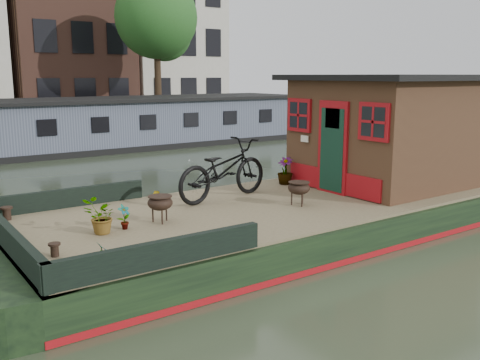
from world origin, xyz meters
TOP-DOWN VIEW (x-y plane):
  - ground at (0.00, 0.00)m, footprint 120.00×120.00m
  - houseboat_hull at (-1.33, 0.00)m, footprint 14.01×4.02m
  - houseboat_deck at (0.00, 0.00)m, footprint 11.80×3.80m
  - bow_bulwark at (-5.07, 0.00)m, footprint 3.00×4.00m
  - cabin at (2.19, 0.00)m, footprint 4.00×3.50m
  - bicycle at (-1.73, 0.83)m, footprint 2.34×1.15m
  - potted_plant_a at (-4.19, -0.05)m, footprint 0.24×0.19m
  - potted_plant_b at (-3.06, 1.04)m, footprint 0.20×0.20m
  - potted_plant_c at (-4.59, -0.08)m, footprint 0.57×0.52m
  - potted_plant_d at (0.20, 1.24)m, footprint 0.45×0.45m
  - potted_plant_e at (-5.11, -1.49)m, footprint 0.14×0.19m
  - brazier_front at (-0.86, -0.43)m, footprint 0.52×0.52m
  - brazier_rear at (-3.53, -0.01)m, footprint 0.48×0.48m
  - bollard_port at (-5.59, 1.63)m, footprint 0.20×0.20m
  - bollard_stbd at (-5.48, -0.72)m, footprint 0.16×0.16m
  - far_houseboat at (0.00, 14.00)m, footprint 20.40×4.40m
  - quay at (0.00, 20.50)m, footprint 60.00×6.00m
  - tree_right at (6.14, 19.07)m, footprint 4.40×4.40m

SIDE VIEW (x-z plane):
  - ground at x=0.00m, z-range 0.00..0.00m
  - houseboat_hull at x=-1.33m, z-range -0.03..0.57m
  - quay at x=0.00m, z-range 0.00..0.90m
  - houseboat_deck at x=0.00m, z-range 0.60..0.65m
  - bollard_stbd at x=-5.48m, z-range 0.65..0.84m
  - bollard_port at x=-5.59m, z-range 0.65..0.88m
  - potted_plant_b at x=-3.06m, z-range 0.65..0.94m
  - potted_plant_e at x=-5.11m, z-range 0.65..0.99m
  - bow_bulwark at x=-5.07m, z-range 0.65..1.00m
  - potted_plant_a at x=-4.19m, z-range 0.65..1.05m
  - brazier_front at x=-0.86m, z-range 0.65..1.10m
  - brazier_rear at x=-3.53m, z-range 0.65..1.10m
  - potted_plant_c at x=-4.59m, z-range 0.65..1.20m
  - potted_plant_d at x=0.20m, z-range 0.65..1.26m
  - far_houseboat at x=0.00m, z-range -0.09..2.02m
  - bicycle at x=-1.73m, z-range 0.65..1.82m
  - cabin at x=2.19m, z-range 0.67..3.09m
  - tree_right at x=6.14m, z-range 2.19..9.59m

